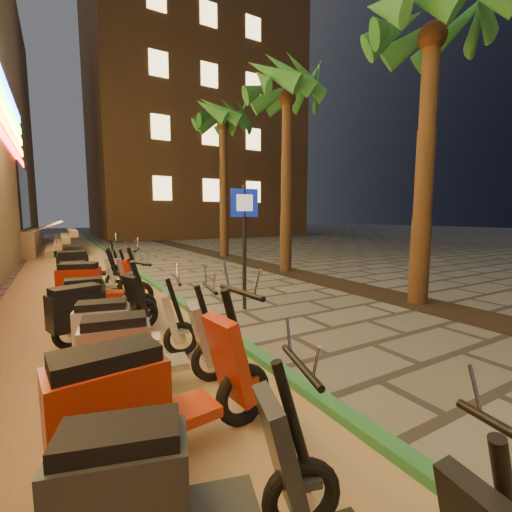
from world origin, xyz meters
TOP-DOWN VIEW (x-y plane):
  - ground at (0.00, 0.00)m, footprint 120.00×120.00m
  - parking_strip at (-2.60, 10.00)m, footprint 3.40×60.00m
  - green_curb at (-0.90, 10.00)m, footprint 0.18×60.00m
  - planting_strip at (3.60, 5.00)m, footprint 1.20×40.00m
  - apartment_block at (9.00, 32.00)m, footprint 18.00×16.06m
  - palm_b at (3.60, 2.00)m, footprint 2.97×3.02m
  - palm_c at (3.60, 7.00)m, footprint 2.97×3.02m
  - palm_d at (3.60, 12.00)m, footprint 2.97×3.02m
  - pedestrian_sign at (0.11, 3.47)m, footprint 0.54×0.15m
  - scooter_3 at (-2.67, -0.88)m, footprint 1.56×0.80m
  - scooter_4 at (-2.60, -0.06)m, footprint 1.83×0.70m
  - scooter_5 at (-2.41, 1.06)m, footprint 1.62×0.67m
  - scooter_6 at (-2.45, 1.98)m, footprint 1.54×0.72m
  - scooter_7 at (-2.70, 2.92)m, footprint 1.65×0.88m
  - scooter_8 at (-2.54, 3.87)m, footprint 1.54×0.54m
  - scooter_9 at (-2.53, 4.88)m, footprint 1.78×0.93m
  - scooter_10 at (-2.47, 5.90)m, footprint 1.59×0.56m
  - scooter_11 at (-2.61, 6.79)m, footprint 1.46×0.51m
  - scooter_12 at (-2.53, 7.70)m, footprint 1.77×0.67m

SIDE VIEW (x-z plane):
  - ground at x=0.00m, z-range 0.00..0.00m
  - parking_strip at x=-2.60m, z-range 0.00..0.01m
  - planting_strip at x=3.60m, z-range 0.00..0.02m
  - green_curb at x=-0.90m, z-range 0.00..0.10m
  - scooter_11 at x=-2.61m, z-range -0.07..0.96m
  - scooter_6 at x=-2.45m, z-range -0.07..1.01m
  - scooter_8 at x=-2.54m, z-range -0.07..1.01m
  - scooter_3 at x=-2.67m, z-range -0.07..1.03m
  - scooter_10 at x=-2.47m, z-range -0.07..1.05m
  - scooter_5 at x=-2.41m, z-range -0.07..1.07m
  - scooter_7 at x=-2.70m, z-range -0.08..1.10m
  - scooter_12 at x=-2.53m, z-range -0.08..1.16m
  - scooter_9 at x=-2.53m, z-range -0.08..1.18m
  - scooter_4 at x=-2.60m, z-range -0.08..1.20m
  - pedestrian_sign at x=0.11m, z-range 0.37..2.86m
  - palm_b at x=3.60m, z-range 2.18..8.84m
  - palm_c at x=3.60m, z-range 2.27..9.18m
  - palm_d at x=3.60m, z-range 2.36..9.53m
  - apartment_block at x=9.00m, z-range 0.00..25.00m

